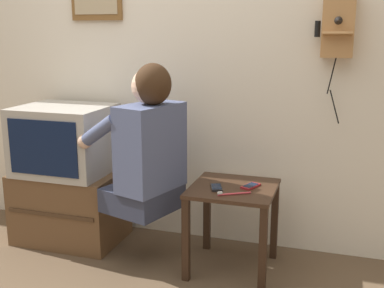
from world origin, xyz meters
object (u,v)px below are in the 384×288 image
Objects in this scene: cell_phone_spare at (251,186)px; wall_phone_antique at (338,24)px; person at (147,145)px; cell_phone_held at (216,187)px; toothbrush at (232,194)px; television at (65,140)px.

wall_phone_antique is at bearing 58.45° from cell_phone_spare.
wall_phone_antique reaches higher than person.
cell_phone_held is at bearing -67.66° from person.
cell_phone_held is 0.82× the size of toothbrush.
wall_phone_antique is 5.64× the size of cell_phone_spare.
person is 6.26× the size of cell_phone_spare.
person is 6.29× the size of cell_phone_held.
wall_phone_antique reaches higher than cell_phone_spare.
television reaches higher than cell_phone_held.
person is 5.13× the size of toothbrush.
cell_phone_held is 1.00× the size of cell_phone_spare.
toothbrush is (-0.48, -0.46, -0.89)m from wall_phone_antique.
person reaches higher than toothbrush.
cell_phone_spare is (0.18, 0.08, 0.00)m from cell_phone_held.
cell_phone_spare is (-0.41, -0.30, -0.89)m from wall_phone_antique.
person is 1.51× the size of television.
television is 3.39× the size of toothbrush.
cell_phone_held is at bearing -147.02° from wall_phone_antique.
cell_phone_held is (-0.59, -0.38, -0.89)m from wall_phone_antique.
cell_phone_spare is (0.58, 0.11, -0.22)m from person.
television is (-0.65, 0.17, -0.05)m from person.
cell_phone_held is at bearing -7.49° from television.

